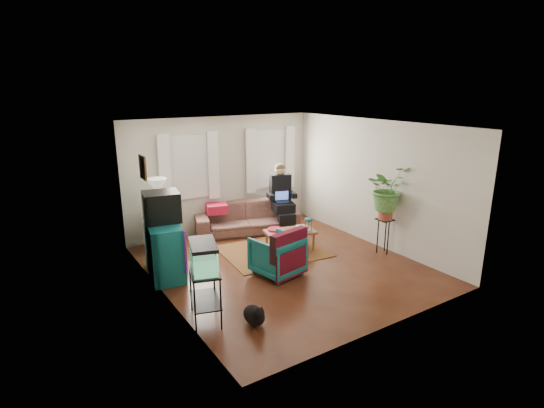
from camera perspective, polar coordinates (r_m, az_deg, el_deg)
floor at (r=8.00m, az=1.56°, el=-8.26°), size 4.50×5.00×0.01m
ceiling at (r=7.35m, az=1.71°, el=10.62°), size 4.50×5.00×0.01m
wall_back at (r=9.69m, az=-6.72°, el=3.97°), size 4.50×0.01×2.60m
wall_front at (r=5.77m, az=15.75°, el=-4.64°), size 4.50×0.01×2.60m
wall_left at (r=6.62m, az=-14.71°, el=-1.95°), size 0.01×5.00×2.60m
wall_right at (r=9.00m, az=13.59°, el=2.73°), size 0.01×5.00×2.60m
window_left at (r=9.31m, az=-11.16°, el=4.87°), size 1.08×0.04×1.38m
window_right at (r=10.22m, az=-0.38°, el=6.11°), size 1.08×0.04×1.38m
curtains_left at (r=9.23m, az=-10.97°, el=4.80°), size 1.36×0.06×1.50m
curtains_right at (r=10.15m, az=-0.14°, el=6.05°), size 1.36×0.06×1.50m
picture_frame at (r=7.27m, az=-16.92°, el=4.72°), size 0.04×0.32×0.40m
area_rug at (r=8.64m, az=0.19°, el=-6.34°), size 2.14×1.78×0.01m
sofa at (r=9.66m, az=-3.48°, el=-1.15°), size 2.49×1.55×0.91m
seated_person at (r=9.80m, az=1.28°, el=0.56°), size 0.76×0.85×1.38m
side_table at (r=8.94m, az=-14.82°, el=-3.51°), size 0.67×0.67×0.78m
table_lamp at (r=8.74m, az=-15.15°, el=0.97°), size 0.50×0.50×0.71m
dresser at (r=7.67m, az=-14.30°, el=-5.93°), size 0.71×1.15×0.97m
crt_tv at (r=7.54m, az=-14.65°, el=-0.35°), size 0.67×0.63×0.52m
aquarium_stand at (r=6.20m, az=-8.97°, el=-12.00°), size 0.57×0.78×0.78m
aquarium at (r=5.94m, az=-9.21°, el=-6.93°), size 0.52×0.71×0.41m
black_cat at (r=6.12m, az=-2.42°, el=-14.47°), size 0.31×0.43×0.35m
armchair at (r=7.52m, az=0.71°, el=-6.65°), size 0.89×0.85×0.78m
serape_throw at (r=7.27m, az=2.40°, el=-6.10°), size 0.80×0.34×0.64m
coffee_table at (r=8.66m, az=2.43°, el=-4.89°), size 1.09×0.75×0.41m
cup_a at (r=8.42m, az=1.26°, el=-3.70°), size 0.13×0.13×0.09m
cup_b at (r=8.46m, az=3.14°, el=-3.65°), size 0.11×0.11×0.08m
bowl at (r=8.77m, az=3.86°, el=-3.08°), size 0.23×0.23×0.05m
snack_tray at (r=8.62m, az=0.44°, el=-3.43°), size 0.37×0.37×0.04m
birdcage at (r=8.56m, az=4.92°, el=-2.72°), size 0.19×0.19×0.29m
plant_stand at (r=8.74m, az=14.79°, el=-4.19°), size 0.31×0.31×0.71m
potted_plant at (r=8.50m, az=15.18°, el=1.18°), size 0.84×0.74×0.90m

